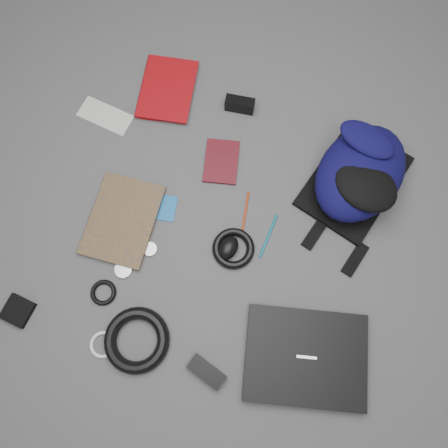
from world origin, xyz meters
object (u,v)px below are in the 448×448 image
(compact_camera, at_px, (240,105))
(dvd_case, at_px, (221,162))
(comic_book, at_px, (92,212))
(power_brick, at_px, (207,372))
(backpack, at_px, (360,173))
(laptop, at_px, (306,357))
(pouch, at_px, (18,311))
(textbook_red, at_px, (141,86))
(mouse, at_px, (228,248))

(compact_camera, bearing_deg, dvd_case, -95.54)
(comic_book, xyz_separation_m, power_brick, (0.54, -0.35, 0.00))
(backpack, relative_size, laptop, 1.11)
(laptop, height_order, pouch, laptop)
(textbook_red, distance_m, pouch, 0.88)
(laptop, height_order, compact_camera, compact_camera)
(comic_book, relative_size, dvd_case, 1.83)
(dvd_case, bearing_deg, pouch, -135.76)
(backpack, relative_size, power_brick, 3.48)
(mouse, bearing_deg, pouch, -134.97)
(mouse, height_order, power_brick, mouse)
(mouse, bearing_deg, textbook_red, 145.80)
(pouch, bearing_deg, textbook_red, 85.66)
(dvd_case, xyz_separation_m, compact_camera, (-0.01, 0.22, 0.02))
(textbook_red, bearing_deg, mouse, -53.52)
(dvd_case, bearing_deg, backpack, -3.57)
(laptop, distance_m, pouch, 0.91)
(laptop, distance_m, textbook_red, 1.10)
(textbook_red, xyz_separation_m, mouse, (0.50, -0.47, 0.01))
(backpack, height_order, laptop, backpack)
(laptop, xyz_separation_m, pouch, (-0.90, -0.16, -0.01))
(comic_book, height_order, dvd_case, comic_book)
(power_brick, bearing_deg, textbook_red, 140.27)
(comic_book, distance_m, mouse, 0.47)
(textbook_red, bearing_deg, power_brick, -66.94)
(power_brick, height_order, pouch, power_brick)
(backpack, xyz_separation_m, power_brick, (-0.27, -0.75, -0.07))
(dvd_case, height_order, power_brick, power_brick)
(backpack, relative_size, mouse, 4.84)
(textbook_red, height_order, pouch, textbook_red)
(backpack, xyz_separation_m, pouch, (-0.89, -0.77, -0.07))
(compact_camera, xyz_separation_m, mouse, (0.13, -0.51, -0.01))
(backpack, relative_size, comic_book, 1.39)
(textbook_red, height_order, mouse, mouse)
(laptop, relative_size, power_brick, 3.12)
(laptop, height_order, mouse, mouse)
(laptop, height_order, power_brick, laptop)
(comic_book, height_order, pouch, comic_book)
(laptop, relative_size, compact_camera, 3.54)
(compact_camera, relative_size, mouse, 1.23)
(comic_book, height_order, mouse, mouse)
(compact_camera, bearing_deg, comic_book, -129.88)
(comic_book, distance_m, compact_camera, 0.64)
(textbook_red, height_order, comic_book, textbook_red)
(dvd_case, distance_m, compact_camera, 0.22)
(dvd_case, relative_size, compact_camera, 1.56)
(backpack, distance_m, power_brick, 0.80)
(dvd_case, bearing_deg, comic_book, -151.18)
(laptop, xyz_separation_m, textbook_red, (-0.83, 0.71, -0.00))
(textbook_red, xyz_separation_m, dvd_case, (0.37, -0.18, -0.01))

